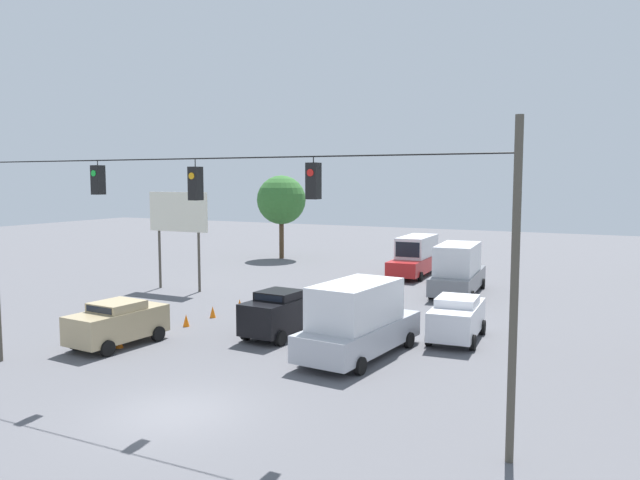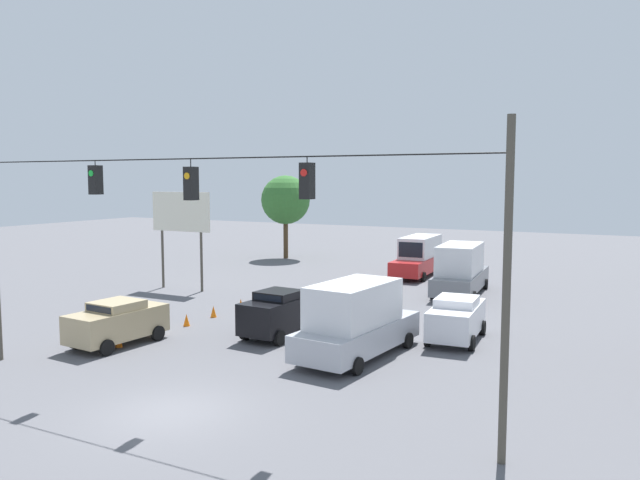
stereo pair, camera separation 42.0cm
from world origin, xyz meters
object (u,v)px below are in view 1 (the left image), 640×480
traffic_cone_nearest (119,341)px  tree_horizon_right (281,200)px  sedan_tan_parked_shoulder (118,323)px  traffic_cone_fourth (213,312)px  traffic_cone_fifth (240,304)px  roadside_billboard (178,218)px  box_truck_red_withflow_deep (416,256)px  traffic_cone_farthest (260,298)px  sedan_white_oncoming_far (457,317)px  traffic_cone_second (159,330)px  traffic_cone_third (186,320)px  box_truck_grey_oncoming_deep (458,270)px  overhead_signal_span (197,236)px  sedan_black_withflow_mid (280,313)px  box_truck_silver_crossing_near (358,320)px

traffic_cone_nearest → tree_horizon_right: 29.66m
sedan_tan_parked_shoulder → traffic_cone_fourth: sedan_tan_parked_shoulder is taller
traffic_cone_fifth → roadside_billboard: bearing=-26.4°
box_truck_red_withflow_deep → traffic_cone_farthest: size_ratio=13.04×
box_truck_red_withflow_deep → sedan_white_oncoming_far: 18.18m
tree_horizon_right → traffic_cone_farthest: bearing=116.6°
traffic_cone_second → traffic_cone_third: size_ratio=1.00×
traffic_cone_third → traffic_cone_fifth: 4.23m
box_truck_grey_oncoming_deep → traffic_cone_third: box_truck_grey_oncoming_deep is taller
traffic_cone_third → traffic_cone_fifth: same height
overhead_signal_span → sedan_white_oncoming_far: overhead_signal_span is taller
box_truck_grey_oncoming_deep → traffic_cone_fourth: box_truck_grey_oncoming_deep is taller
traffic_cone_nearest → sedan_black_withflow_mid: bearing=-137.2°
roadside_billboard → box_truck_grey_oncoming_deep: bearing=-158.3°
box_truck_red_withflow_deep → sedan_tan_parked_shoulder: 24.41m
overhead_signal_span → traffic_cone_fourth: bearing=-55.4°
roadside_billboard → traffic_cone_fourth: bearing=140.2°
traffic_cone_nearest → traffic_cone_fifth: same height
box_truck_grey_oncoming_deep → roadside_billboard: bearing=21.7°
overhead_signal_span → box_truck_red_withflow_deep: 27.89m
box_truck_red_withflow_deep → sedan_tan_parked_shoulder: bearing=78.0°
overhead_signal_span → traffic_cone_third: (6.66, -7.61, -4.86)m
traffic_cone_third → tree_horizon_right: tree_horizon_right is taller
sedan_tan_parked_shoulder → traffic_cone_fifth: size_ratio=7.42×
sedan_white_oncoming_far → traffic_cone_farthest: sedan_white_oncoming_far is taller
traffic_cone_nearest → sedan_white_oncoming_far: bearing=-148.1°
sedan_white_oncoming_far → traffic_cone_fifth: bearing=-4.6°
box_truck_red_withflow_deep → traffic_cone_fourth: size_ratio=13.04×
traffic_cone_second → traffic_cone_nearest: bearing=83.1°
tree_horizon_right → traffic_cone_fourth: bearing=111.8°
sedan_black_withflow_mid → tree_horizon_right: (13.55, -23.41, 4.00)m
overhead_signal_span → box_truck_grey_oncoming_deep: overhead_signal_span is taller
traffic_cone_nearest → traffic_cone_third: same height
overhead_signal_span → traffic_cone_second: bearing=-40.5°
traffic_cone_farthest → roadside_billboard: (6.68, -1.29, 4.19)m
overhead_signal_span → traffic_cone_second: size_ratio=33.00×
sedan_white_oncoming_far → traffic_cone_nearest: bearing=31.9°
sedan_white_oncoming_far → traffic_cone_fourth: size_ratio=7.74×
sedan_black_withflow_mid → traffic_cone_nearest: sedan_black_withflow_mid is taller
traffic_cone_nearest → traffic_cone_second: 2.13m
sedan_black_withflow_mid → sedan_tan_parked_shoulder: bearing=39.2°
box_truck_silver_crossing_near → traffic_cone_nearest: size_ratio=11.50×
traffic_cone_fifth → roadside_billboard: roadside_billboard is taller
roadside_billboard → traffic_cone_third: bearing=131.1°
traffic_cone_nearest → roadside_billboard: size_ratio=0.09×
traffic_cone_farthest → traffic_cone_third: bearing=89.3°
tree_horizon_right → traffic_cone_nearest: bearing=107.1°
box_truck_grey_oncoming_deep → roadside_billboard: roadside_billboard is taller
traffic_cone_fourth → box_truck_grey_oncoming_deep: bearing=-128.2°
box_truck_silver_crossing_near → box_truck_red_withflow_deep: 21.37m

